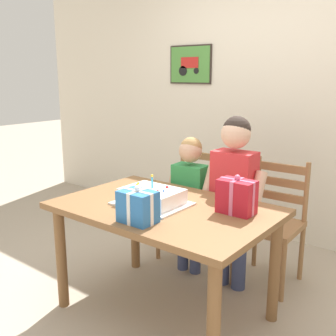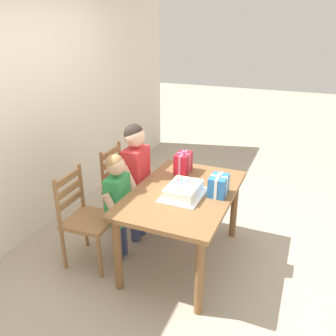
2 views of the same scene
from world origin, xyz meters
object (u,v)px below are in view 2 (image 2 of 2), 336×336
at_px(gift_box_beside_cake, 219,186).
at_px(child_younger, 118,198).
at_px(dining_table, 183,201).
at_px(child_older, 136,172).
at_px(chair_right, 124,187).
at_px(birthday_cake, 183,190).
at_px(gift_box_red_large, 183,163).
at_px(chair_left, 86,218).

xyz_separation_m(gift_box_beside_cake, child_younger, (-0.26, 0.88, -0.17)).
relative_size(dining_table, child_older, 1.06).
bearing_deg(dining_table, chair_right, 66.58).
relative_size(gift_box_beside_cake, chair_right, 0.23).
bearing_deg(birthday_cake, chair_right, 63.09).
height_order(dining_table, gift_box_red_large, gift_box_red_large).
bearing_deg(child_older, birthday_cake, -112.53).
bearing_deg(chair_right, child_younger, -155.11).
bearing_deg(birthday_cake, dining_table, 20.78).
xyz_separation_m(gift_box_red_large, chair_left, (-0.78, 0.67, -0.37)).
height_order(chair_left, child_younger, child_younger).
xyz_separation_m(chair_left, child_younger, (0.16, -0.26, 0.19)).
distance_m(chair_right, child_older, 0.44).
bearing_deg(chair_left, child_younger, -58.77).
height_order(birthday_cake, gift_box_red_large, gift_box_red_large).
relative_size(birthday_cake, chair_left, 0.48).
bearing_deg(dining_table, child_older, 73.22).
height_order(gift_box_red_large, child_older, child_older).
bearing_deg(child_younger, child_older, -0.06).
bearing_deg(chair_right, gift_box_red_large, -85.39).
height_order(chair_right, child_older, child_older).
height_order(child_older, child_younger, child_older).
xyz_separation_m(chair_left, chair_right, (0.72, 0.00, 0.00)).
distance_m(child_older, child_younger, 0.39).
bearing_deg(child_younger, chair_right, 24.89).
relative_size(child_older, child_younger, 1.17).
height_order(birthday_cake, chair_left, birthday_cake).
relative_size(chair_right, child_younger, 0.85).
height_order(gift_box_beside_cake, child_older, child_older).
distance_m(gift_box_beside_cake, child_older, 0.88).
distance_m(gift_box_beside_cake, chair_left, 1.27).
relative_size(birthday_cake, child_older, 0.35).
bearing_deg(gift_box_red_large, dining_table, -159.13).
bearing_deg(dining_table, child_younger, 109.80).
bearing_deg(birthday_cake, chair_left, 108.47).
distance_m(dining_table, gift_box_beside_cake, 0.37).
height_order(dining_table, gift_box_beside_cake, gift_box_beside_cake).
bearing_deg(child_older, dining_table, -106.78).
bearing_deg(chair_right, child_older, -125.70).
xyz_separation_m(birthday_cake, chair_right, (0.44, 0.86, -0.32)).
height_order(gift_box_beside_cake, chair_right, gift_box_beside_cake).
relative_size(birthday_cake, chair_right, 0.48).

